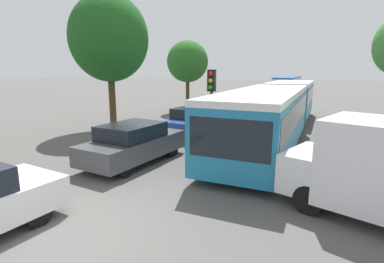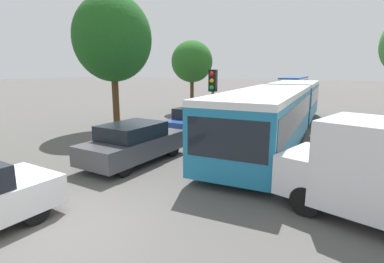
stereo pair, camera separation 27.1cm
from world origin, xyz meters
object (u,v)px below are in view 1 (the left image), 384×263
city_bus_rear (288,84)px  queued_car_blue (195,121)px  tree_left_mid (109,38)px  queued_car_graphite (133,143)px  queued_car_red (229,110)px  queued_car_navy (251,100)px  articulated_bus (278,107)px  tree_left_far (188,62)px  queued_car_silver (269,96)px  traffic_light (211,91)px

city_bus_rear → queued_car_blue: bearing=178.5°
tree_left_mid → city_bus_rear: bearing=80.7°
city_bus_rear → queued_car_graphite: size_ratio=2.54×
queued_car_red → queued_car_navy: queued_car_navy is taller
articulated_bus → queued_car_red: size_ratio=4.21×
queued_car_navy → tree_left_mid: (-4.70, -12.28, 4.27)m
articulated_bus → tree_left_far: (-8.22, 5.66, 2.50)m
queued_car_navy → tree_left_far: (-4.21, -3.84, 3.21)m
queued_car_silver → tree_left_far: size_ratio=0.75×
queued_car_blue → queued_car_red: size_ratio=1.05×
traffic_light → queued_car_blue: bearing=-144.5°
traffic_light → tree_left_far: bearing=-151.5°
city_bus_rear → tree_left_mid: size_ratio=1.49×
queued_car_graphite → tree_left_mid: 7.99m
queued_car_silver → articulated_bus: bearing=-162.4°
queued_car_blue → traffic_light: size_ratio=1.27×
city_bus_rear → queued_car_graphite: (-0.02, -34.70, -0.62)m
traffic_light → tree_left_far: (-6.24, 9.98, 1.49)m
queued_car_navy → tree_left_mid: 13.82m
city_bus_rear → queued_car_blue: (-0.10, -29.33, -0.63)m
queued_car_red → queued_car_silver: size_ratio=0.98×
queued_car_blue → queued_car_navy: size_ratio=0.95×
queued_car_blue → queued_car_silver: queued_car_blue is taller
articulated_bus → queued_car_graphite: bearing=-29.3°
queued_car_navy → queued_car_silver: bearing=-1.1°
articulated_bus → tree_left_far: size_ratio=3.09×
queued_car_red → queued_car_blue: bearing=-176.4°
city_bus_rear → tree_left_far: size_ratio=1.96×
articulated_bus → queued_car_graphite: articulated_bus is taller
articulated_bus → queued_car_silver: 14.94m
queued_car_graphite → queued_car_blue: bearing=4.5°
articulated_bus → city_bus_rear: (-3.77, 27.33, -0.11)m
queued_car_red → tree_left_mid: 8.90m
queued_car_graphite → traffic_light: size_ratio=1.28×
tree_left_mid → traffic_light: bearing=-13.0°
queued_car_red → tree_left_far: tree_left_far is taller
articulated_bus → queued_car_blue: bearing=-64.7°
queued_car_graphite → articulated_bus: bearing=-23.5°
queued_car_blue → tree_left_far: tree_left_far is taller
tree_left_far → queued_car_silver: bearing=62.3°
queued_car_graphite → traffic_light: bearing=-26.9°
queued_car_silver → traffic_light: size_ratio=1.24×
tree_left_far → queued_car_graphite: bearing=-71.2°
queued_car_graphite → city_bus_rear: bearing=3.7°
city_bus_rear → traffic_light: size_ratio=3.25×
queued_car_blue → tree_left_far: (-4.36, 7.66, 3.25)m
city_bus_rear → queued_car_silver: (0.18, -12.84, -0.65)m
articulated_bus → queued_car_navy: articulated_bus is taller
queued_car_blue → traffic_light: traffic_light is taller
traffic_light → queued_car_graphite: bearing=-34.2°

